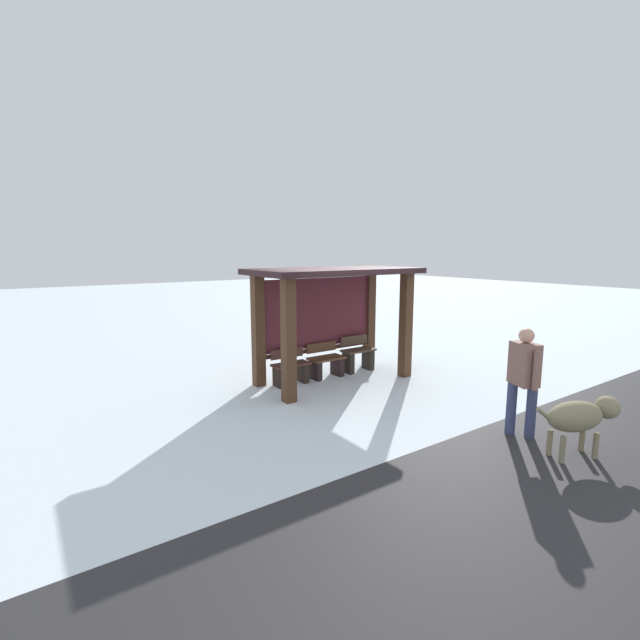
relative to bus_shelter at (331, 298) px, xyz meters
name	(u,v)px	position (x,y,z in m)	size (l,w,h in m)	color
ground_plane	(334,380)	(0.00, -0.14, -1.70)	(60.00, 60.00, 0.00)	white
bus_shelter	(331,298)	(0.00, 0.00, 0.00)	(3.40, 1.71, 2.31)	#472C1A
bench_left_inside	(291,369)	(-0.87, 0.16, -1.40)	(0.77, 0.35, 0.71)	#4A2A23
bench_center_inside	(326,363)	(0.00, 0.16, -1.40)	(0.77, 0.42, 0.72)	brown
bench_right_inside	(358,356)	(0.87, 0.16, -1.37)	(0.77, 0.36, 0.78)	#4C382B
person_walking	(524,374)	(0.59, -3.87, -0.79)	(0.40, 0.58, 1.59)	#825D55
dog	(581,416)	(0.62, -4.67, -1.16)	(1.17, 0.64, 0.78)	#847A5A
road_strip	(610,492)	(0.00, -5.32, -1.70)	(36.00, 3.88, 0.01)	#2C2B2D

